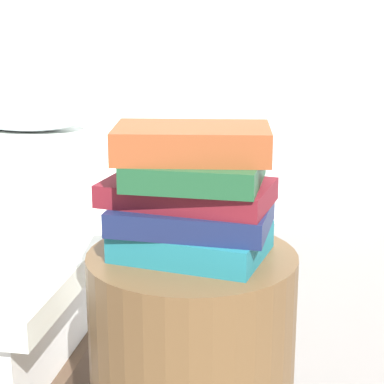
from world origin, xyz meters
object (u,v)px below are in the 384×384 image
Objects in this scene: book_teal at (192,241)px; book_rust at (192,143)px; book_navy at (192,217)px; book_maroon at (187,192)px; book_forest at (196,171)px.

book_teal is 0.18m from book_rust.
book_maroon is (-0.01, 0.01, 0.04)m from book_navy.
book_maroon is (-0.01, 0.01, 0.09)m from book_teal.
book_teal is at bearing 90.16° from book_navy.
book_forest is (0.01, 0.00, 0.13)m from book_teal.
book_teal is 0.13m from book_forest.
book_forest is at bearing 37.01° from book_teal.
book_navy is at bearing -35.57° from book_maroon.
book_navy is at bearing -82.70° from book_teal.
book_forest is 0.05m from book_rust.
book_navy is 1.20× the size of book_forest.
book_rust is at bearing -133.89° from book_forest.
book_rust is at bearing -93.72° from book_teal.
book_rust is at bearing -115.42° from book_navy.
book_rust is (-0.00, -0.00, 0.13)m from book_navy.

